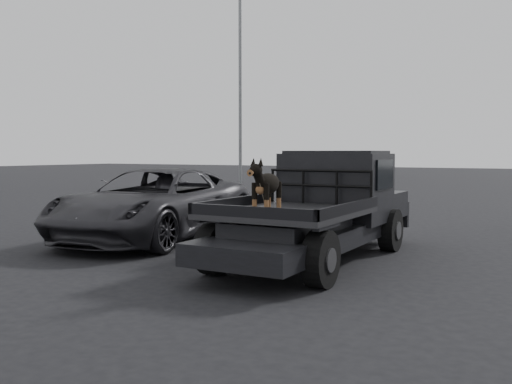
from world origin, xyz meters
The scene contains 8 objects.
ground centered at (0.00, 0.00, 0.00)m, with size 120.00×120.00×0.00m, color black.
flatbed_ute centered at (0.76, 1.33, 0.46)m, with size 2.00×5.40×0.92m, color black, non-canonical shape.
ute_cab centered at (0.76, 2.28, 1.36)m, with size 1.72×1.30×0.88m, color black, non-canonical shape.
headache_rack centered at (0.76, 1.53, 1.20)m, with size 1.80×0.08×0.55m, color black, non-canonical shape.
dog centered at (0.83, -0.44, 1.29)m, with size 0.32×0.60×0.74m, color black, non-canonical shape.
parked_suv centered at (-3.03, 1.88, 0.72)m, with size 2.40×5.20×1.44m, color #2B2A2F.
distant_car_a centered at (-9.12, 30.16, 0.72)m, with size 1.53×4.37×1.44m, color #515257.
floodlight_near centered at (-11.92, 20.18, 8.45)m, with size 1.08×0.28×15.69m.
Camera 1 is at (4.45, -7.19, 1.77)m, focal length 40.00 mm.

